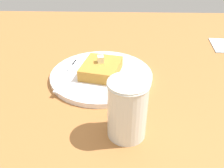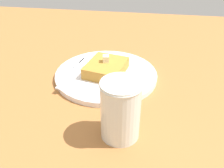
% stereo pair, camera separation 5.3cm
% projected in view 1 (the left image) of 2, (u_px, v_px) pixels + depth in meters
% --- Properties ---
extents(table_surface, '(1.28, 1.28, 0.03)m').
position_uv_depth(table_surface, '(65.00, 102.00, 0.57)').
color(table_surface, '#A26634').
rests_on(table_surface, ground).
extents(plate, '(0.26, 0.26, 0.01)m').
position_uv_depth(plate, '(101.00, 75.00, 0.63)').
color(plate, white).
rests_on(plate, table_surface).
extents(toast_slice_center, '(0.11, 0.12, 0.03)m').
position_uv_depth(toast_slice_center, '(101.00, 68.00, 0.62)').
color(toast_slice_center, '#B88131').
rests_on(toast_slice_center, plate).
extents(butter_pat_primary, '(0.02, 0.02, 0.02)m').
position_uv_depth(butter_pat_primary, '(101.00, 59.00, 0.61)').
color(butter_pat_primary, '#F1EBC6').
rests_on(butter_pat_primary, toast_slice_center).
extents(fork, '(0.04, 0.16, 0.00)m').
position_uv_depth(fork, '(69.00, 73.00, 0.63)').
color(fork, silver).
rests_on(fork, plate).
extents(syrup_jar, '(0.07, 0.07, 0.11)m').
position_uv_depth(syrup_jar, '(127.00, 111.00, 0.44)').
color(syrup_jar, '#57280D').
rests_on(syrup_jar, table_surface).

